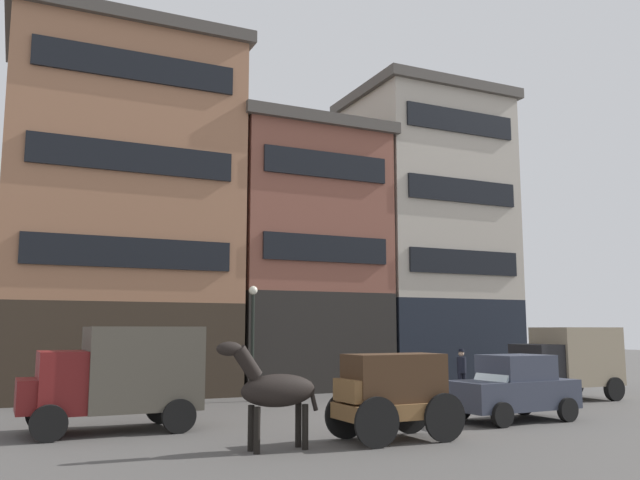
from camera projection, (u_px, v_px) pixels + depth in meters
The scene contains 12 objects.
ground_plane at pixel (405, 416), 19.47m from camera, with size 120.00×120.00×0.00m, color #4C4947.
building_far_left at pixel (120, 211), 26.75m from camera, with size 9.28×6.53×14.61m.
building_center_left at pixel (298, 255), 29.84m from camera, with size 7.14×6.53×11.66m.
building_center_right at pixel (426, 235), 32.94m from camera, with size 7.53×6.53×14.39m.
cargo_wagon at pixel (393, 390), 15.31m from camera, with size 2.92×1.55×1.98m.
draft_horse at pixel (274, 390), 14.09m from camera, with size 2.34×0.63×2.30m.
delivery_truck_near at pixel (119, 374), 16.69m from camera, with size 4.38×2.20×2.62m.
delivery_truck_far at pixel (565, 360), 24.06m from camera, with size 4.36×2.14×2.62m.
sedan_dark at pixel (514, 388), 18.58m from camera, with size 3.77×2.00×1.83m.
pedestrian_officer at pixel (462, 370), 25.73m from camera, with size 0.50×0.50×1.79m.
streetlamp_curbside at pixel (253, 326), 23.79m from camera, with size 0.32×0.32×4.12m.
fire_hydrant_curbside at pixel (390, 382), 26.45m from camera, with size 0.24×0.24×0.83m.
Camera 1 is at (-10.73, -17.06, 2.55)m, focal length 36.93 mm.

